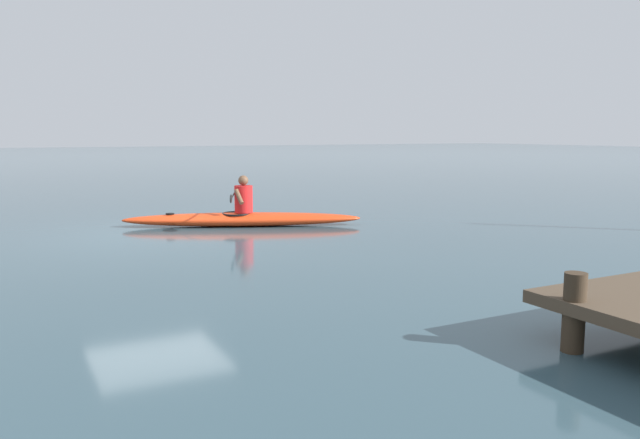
# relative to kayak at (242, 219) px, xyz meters

# --- Properties ---
(ground_plane) EXTENTS (160.00, 160.00, 0.00)m
(ground_plane) POSITION_rel_kayak_xyz_m (1.94, 0.32, -0.14)
(ground_plane) COLOR #334C56
(kayak) EXTENTS (4.87, 2.61, 0.28)m
(kayak) POSITION_rel_kayak_xyz_m (0.00, 0.00, 0.00)
(kayak) COLOR red
(kayak) RESTS_ON ground
(kayaker) EXTENTS (0.95, 2.14, 0.78)m
(kayaker) POSITION_rel_kayak_xyz_m (-0.01, 0.01, 0.47)
(kayaker) COLOR red
(kayaker) RESTS_ON kayak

